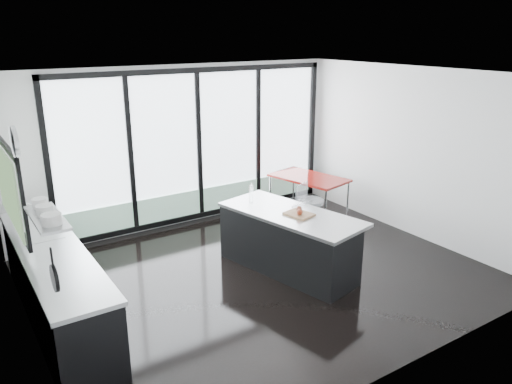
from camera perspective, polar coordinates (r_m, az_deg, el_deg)
floor at (r=7.22m, az=0.65°, el=-9.47°), size 6.00×5.00×0.00m
ceiling at (r=6.43m, az=0.74°, el=13.25°), size 6.00×5.00×0.00m
wall_back at (r=8.92m, az=-6.74°, el=4.52°), size 6.00×0.09×2.80m
wall_front at (r=4.95m, az=17.15°, el=-5.82°), size 6.00×0.00×2.80m
wall_left at (r=5.89m, az=-25.70°, el=-1.32°), size 0.26×5.00×2.80m
wall_right at (r=8.68m, az=17.41°, el=4.30°), size 0.00×5.00×2.80m
counter_cabinets at (r=6.46m, az=-21.89°, el=-9.77°), size 0.69×3.24×1.36m
island at (r=7.20m, az=3.62°, el=-5.69°), size 1.34×2.28×1.13m
bar_stool_near at (r=7.46m, az=5.79°, el=-5.66°), size 0.47×0.47×0.70m
bar_stool_far at (r=8.08m, az=6.20°, el=-3.47°), size 0.65×0.65×0.78m
red_table at (r=9.40m, az=6.00°, el=-0.45°), size 1.10×1.54×0.75m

